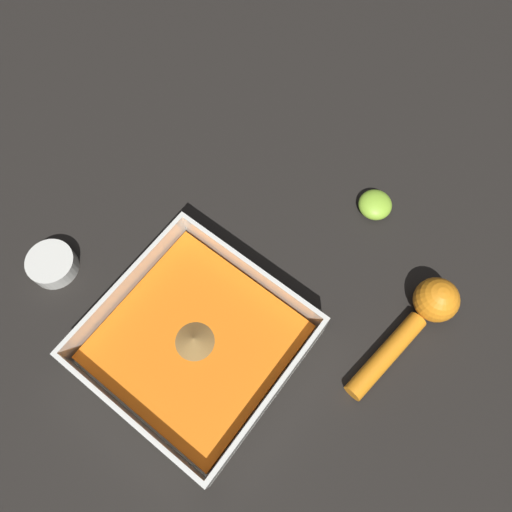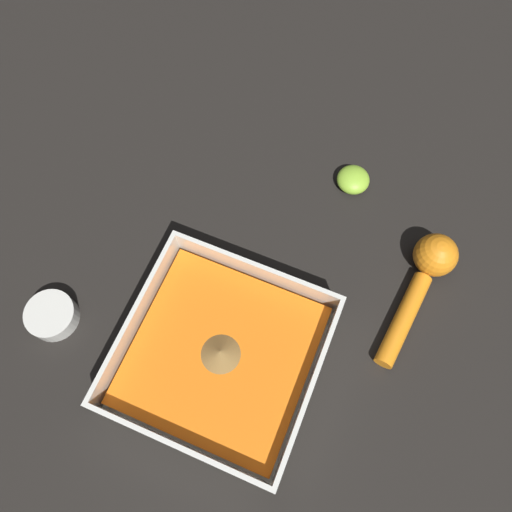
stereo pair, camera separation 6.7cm
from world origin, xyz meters
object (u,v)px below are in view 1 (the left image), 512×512
Objects in this scene: lemon_squeezer at (422,316)px; lemon_half at (375,205)px; spice_bowl at (52,264)px; square_dish at (196,344)px.

lemon_squeezer is 0.18m from lemon_half.
lemon_squeezer reaches higher than spice_bowl.
spice_bowl is 1.36× the size of lemon_half.
lemon_half is at bearing 58.92° from lemon_squeezer.
square_dish reaches higher than lemon_half.
spice_bowl is 0.47m from lemon_half.
lemon_squeezer is 4.03× the size of lemon_half.
spice_bowl is at bearing 8.86° from square_dish.
lemon_half is (-0.07, -0.32, -0.01)m from square_dish.
lemon_squeezer is (-0.21, -0.21, 0.00)m from square_dish.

